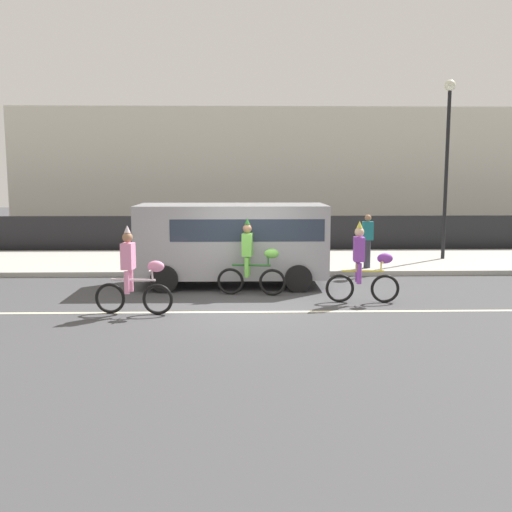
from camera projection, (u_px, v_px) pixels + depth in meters
name	position (u px, v px, depth m)	size (l,w,h in m)	color
ground_plane	(248.00, 307.00, 13.56)	(80.00, 80.00, 0.00)	#424244
road_centre_line	(249.00, 312.00, 13.06)	(36.00, 0.14, 0.01)	beige
sidewalk_curb	(246.00, 262.00, 19.98)	(60.00, 5.00, 0.15)	#ADAAA3
fence_line	(245.00, 234.00, 22.77)	(40.00, 0.08, 1.40)	black
building_backdrop	(309.00, 173.00, 31.05)	(28.00, 8.00, 5.96)	beige
parade_cyclist_pink	(134.00, 276.00, 12.76)	(1.71, 0.51, 1.92)	black
parade_cyclist_lime	(252.00, 262.00, 14.77)	(1.71, 0.52, 1.92)	black
parade_cyclist_purple	(364.00, 267.00, 13.91)	(1.72, 0.50, 1.92)	black
parked_van_grey	(235.00, 238.00, 16.05)	(5.00, 2.22, 2.18)	#99999E
street_lamp_post	(448.00, 143.00, 19.64)	(0.36, 0.36, 5.86)	black
pedestrian_onlooker	(367.00, 240.00, 18.08)	(0.32, 0.20, 1.62)	#33333D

